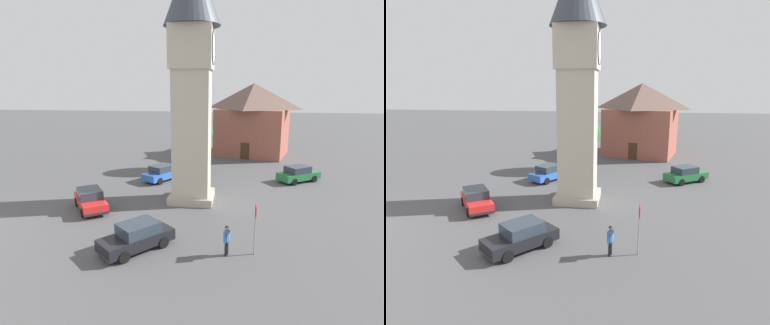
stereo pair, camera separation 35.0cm
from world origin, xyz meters
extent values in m
plane|color=#4C4C4F|center=(0.00, 0.00, 0.00)|extent=(200.00, 200.00, 0.00)
cube|color=#A59C89|center=(0.00, 0.00, 0.30)|extent=(3.40, 3.40, 0.60)
cube|color=#B7AD99|center=(0.00, 0.00, 5.31)|extent=(2.72, 2.72, 9.43)
cube|color=#B7AD99|center=(0.00, 0.00, 11.53)|extent=(3.05, 3.05, 2.99)
cylinder|color=white|center=(0.00, 1.55, 11.53)|extent=(2.29, 0.04, 2.29)
torus|color=black|center=(0.00, 1.56, 11.53)|extent=(2.35, 0.06, 2.35)
cube|color=black|center=(0.00, 1.59, 11.78)|extent=(0.05, 0.02, 0.64)
cube|color=black|center=(0.34, 1.59, 11.53)|extent=(0.87, 0.02, 0.04)
cylinder|color=white|center=(0.00, -1.55, 11.53)|extent=(2.29, 0.04, 2.29)
torus|color=black|center=(0.00, -1.56, 11.53)|extent=(2.35, 0.06, 2.35)
cube|color=red|center=(-3.10, 7.08, 0.59)|extent=(4.31, 3.80, 0.64)
cube|color=#28333D|center=(-2.98, 7.16, 1.21)|extent=(2.62, 2.50, 0.64)
cylinder|color=black|center=(-3.61, 5.70, 0.32)|extent=(0.65, 0.56, 0.64)
cylinder|color=black|center=(-4.56, 6.99, 0.32)|extent=(0.65, 0.56, 0.64)
cylinder|color=black|center=(-1.64, 7.16, 0.32)|extent=(0.65, 0.56, 0.64)
cylinder|color=black|center=(-2.59, 8.45, 0.32)|extent=(0.65, 0.56, 0.64)
cube|color=black|center=(-4.72, 5.87, 0.37)|extent=(1.09, 1.41, 0.16)
cube|color=#236B38|center=(6.59, -9.34, 0.59)|extent=(3.71, 4.35, 0.64)
cube|color=#28333D|center=(6.51, -9.22, 1.21)|extent=(2.47, 2.61, 0.64)
cylinder|color=black|center=(7.94, -9.91, 0.32)|extent=(0.54, 0.65, 0.64)
cylinder|color=black|center=(6.62, -10.81, 0.32)|extent=(0.54, 0.65, 0.64)
cylinder|color=black|center=(6.56, -7.88, 0.32)|extent=(0.54, 0.65, 0.64)
cylinder|color=black|center=(5.24, -8.78, 0.32)|extent=(0.54, 0.65, 0.64)
cube|color=black|center=(7.73, -11.01, 0.37)|extent=(1.44, 1.04, 0.16)
cube|color=black|center=(-8.40, 1.89, 0.59)|extent=(4.21, 3.98, 0.64)
cube|color=#28333D|center=(-8.28, 1.79, 1.21)|extent=(2.61, 2.56, 0.64)
cylinder|color=black|center=(-9.85, 2.10, 0.32)|extent=(0.63, 0.59, 0.64)
cylinder|color=black|center=(-8.80, 3.30, 0.32)|extent=(0.63, 0.59, 0.64)
cylinder|color=black|center=(-8.00, 0.48, 0.32)|extent=(0.63, 0.59, 0.64)
cylinder|color=black|center=(-6.94, 1.68, 0.32)|extent=(0.63, 0.59, 0.64)
cube|color=black|center=(-9.92, 3.22, 0.37)|extent=(1.19, 1.33, 0.16)
cube|color=#2D5BB7|center=(5.22, 3.59, 0.59)|extent=(4.38, 3.59, 0.64)
cube|color=#28333D|center=(5.09, 3.67, 1.21)|extent=(2.61, 2.43, 0.64)
cylinder|color=black|center=(6.69, 3.63, 0.32)|extent=(0.66, 0.52, 0.64)
cylinder|color=black|center=(5.85, 2.27, 0.32)|extent=(0.66, 0.52, 0.64)
cylinder|color=black|center=(4.59, 4.92, 0.32)|extent=(0.66, 0.52, 0.64)
cylinder|color=black|center=(3.75, 3.55, 0.32)|extent=(0.66, 0.52, 0.64)
cube|color=black|center=(6.94, 2.54, 0.37)|extent=(0.97, 1.48, 0.16)
cylinder|color=black|center=(-8.27, -3.08, 0.41)|extent=(0.13, 0.13, 0.82)
cylinder|color=black|center=(-8.44, -3.01, 0.41)|extent=(0.13, 0.13, 0.82)
cube|color=#386BB7|center=(-8.36, -3.05, 1.12)|extent=(0.42, 0.35, 0.60)
cylinder|color=#386BB7|center=(-8.14, -3.14, 1.07)|extent=(0.09, 0.09, 0.60)
cylinder|color=#386BB7|center=(-8.57, -2.95, 1.07)|extent=(0.09, 0.09, 0.60)
sphere|color=#9E7051|center=(-8.36, -3.05, 1.57)|extent=(0.22, 0.22, 0.22)
sphere|color=black|center=(-8.35, -3.04, 1.59)|extent=(0.20, 0.20, 0.20)
cylinder|color=brown|center=(9.52, 1.13, 1.35)|extent=(0.44, 0.44, 2.70)
sphere|color=#28602D|center=(9.52, 1.13, 4.12)|extent=(4.06, 4.06, 4.06)
cube|color=#995142|center=(19.35, -5.41, 3.06)|extent=(9.32, 10.24, 6.12)
pyramid|color=brown|center=(19.35, -5.41, 7.75)|extent=(9.78, 10.76, 3.27)
cube|color=#422819|center=(15.83, -4.42, 1.05)|extent=(0.37, 1.08, 2.10)
cylinder|color=gray|center=(-8.03, -4.51, 1.10)|extent=(0.07, 0.07, 2.20)
cube|color=red|center=(-8.03, -4.51, 2.50)|extent=(0.60, 0.04, 0.60)
camera|label=1|loc=(-23.92, -3.42, 8.69)|focal=29.81mm
camera|label=2|loc=(-23.87, -3.77, 8.69)|focal=29.81mm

